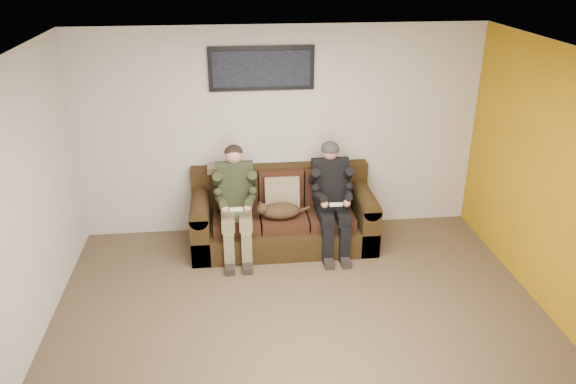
{
  "coord_description": "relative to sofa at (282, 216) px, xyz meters",
  "views": [
    {
      "loc": [
        -0.65,
        -4.38,
        3.44
      ],
      "look_at": [
        -0.03,
        1.2,
        0.95
      ],
      "focal_mm": 35.0,
      "sensor_mm": 36.0,
      "label": 1
    }
  ],
  "objects": [
    {
      "name": "throw_pillow",
      "position": [
        -0.0,
        0.04,
        0.3
      ],
      "size": [
        0.42,
        0.2,
        0.42
      ],
      "primitive_type": "cube",
      "rotation": [
        -0.21,
        0.0,
        0.0
      ],
      "color": "#8A765A",
      "rests_on": "sofa"
    },
    {
      "name": "sofa",
      "position": [
        0.0,
        0.0,
        0.0
      ],
      "size": [
        2.22,
        0.96,
        0.91
      ],
      "color": "#2F210E",
      "rests_on": "ground"
    },
    {
      "name": "person_left",
      "position": [
        -0.57,
        -0.19,
        0.39
      ],
      "size": [
        0.51,
        0.87,
        1.3
      ],
      "color": "olive",
      "rests_on": "sofa"
    },
    {
      "name": "wall_back",
      "position": [
        0.03,
        0.42,
        0.96
      ],
      "size": [
        5.0,
        0.0,
        5.0
      ],
      "primitive_type": "plane",
      "rotation": [
        1.57,
        0.0,
        0.0
      ],
      "color": "beige",
      "rests_on": "ground"
    },
    {
      "name": "person_right",
      "position": [
        0.57,
        -0.19,
        0.39
      ],
      "size": [
        0.51,
        0.86,
        1.31
      ],
      "color": "black",
      "rests_on": "sofa"
    },
    {
      "name": "wall_right",
      "position": [
        2.53,
        -1.83,
        0.96
      ],
      "size": [
        0.0,
        4.5,
        4.5
      ],
      "primitive_type": "plane",
      "rotation": [
        1.57,
        0.0,
        -1.57
      ],
      "color": "beige",
      "rests_on": "ground"
    },
    {
      "name": "accent_wall_right",
      "position": [
        2.52,
        -1.83,
        0.96
      ],
      "size": [
        0.0,
        4.5,
        4.5
      ],
      "primitive_type": "plane",
      "rotation": [
        1.57,
        0.0,
        -1.57
      ],
      "color": "#B68612",
      "rests_on": "ground"
    },
    {
      "name": "ceiling",
      "position": [
        0.03,
        -1.83,
        2.26
      ],
      "size": [
        5.0,
        5.0,
        0.0
      ],
      "primitive_type": "plane",
      "rotation": [
        3.14,
        0.0,
        0.0
      ],
      "color": "silver",
      "rests_on": "ground"
    },
    {
      "name": "wall_left",
      "position": [
        -2.47,
        -1.83,
        0.96
      ],
      "size": [
        0.0,
        4.5,
        4.5
      ],
      "primitive_type": "plane",
      "rotation": [
        1.57,
        0.0,
        1.57
      ],
      "color": "beige",
      "rests_on": "ground"
    },
    {
      "name": "framed_poster",
      "position": [
        -0.2,
        0.39,
        1.76
      ],
      "size": [
        1.25,
        0.05,
        0.52
      ],
      "color": "black",
      "rests_on": "wall_back"
    },
    {
      "name": "throw_blanket",
      "position": [
        -0.67,
        0.28,
        0.56
      ],
      "size": [
        0.45,
        0.22,
        0.08
      ],
      "primitive_type": "cube",
      "color": "tan",
      "rests_on": "sofa"
    },
    {
      "name": "floor",
      "position": [
        0.03,
        -1.83,
        -0.34
      ],
      "size": [
        5.0,
        5.0,
        0.0
      ],
      "primitive_type": "plane",
      "color": "brown",
      "rests_on": "ground"
    },
    {
      "name": "cat",
      "position": [
        -0.06,
        -0.25,
        0.2
      ],
      "size": [
        0.66,
        0.26,
        0.24
      ],
      "color": "#4F371F",
      "rests_on": "sofa"
    }
  ]
}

